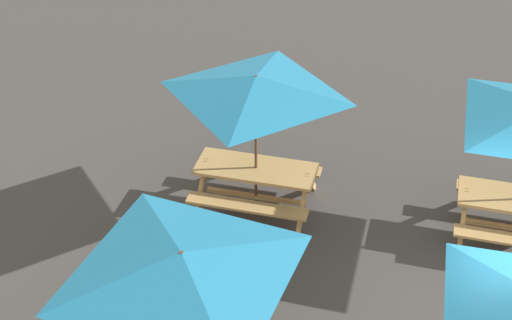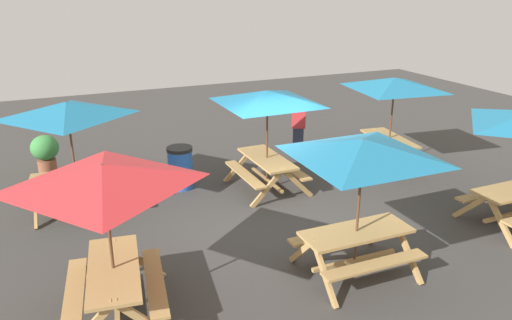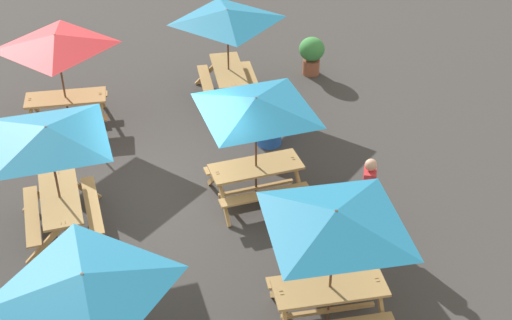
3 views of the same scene
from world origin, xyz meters
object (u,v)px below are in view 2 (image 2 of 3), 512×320
Objects in this scene: picnic_table_1 at (267,104)px; picnic_table_4 at (362,158)px; trash_bin_blue at (180,167)px; potted_plant_0 at (45,152)px; picnic_table_0 at (104,186)px; picnic_table_5 at (68,117)px; picnic_table_3 at (394,90)px; person_standing at (298,126)px.

picnic_table_4 is at bearing -3.13° from picnic_table_1.
potted_plant_0 is (2.80, -2.08, 0.10)m from trash_bin_blue.
picnic_table_0 is 0.83× the size of picnic_table_4.
picnic_table_5 is 2.73m from trash_bin_blue.
picnic_table_0 is 3.76m from picnic_table_4.
picnic_table_5 is at bearing 7.10° from trash_bin_blue.
picnic_table_4 is at bearing 109.66° from trash_bin_blue.
trash_bin_blue is (-2.27, -0.28, -1.49)m from picnic_table_5.
picnic_table_5 is (4.05, -0.58, 0.00)m from picnic_table_1.
picnic_table_3 is (-3.49, -0.13, 0.00)m from picnic_table_1.
picnic_table_4 is at bearing 139.05° from picnic_table_5.
picnic_table_4 is 5.75m from person_standing.
picnic_table_5 is (0.18, -3.89, 0.00)m from picnic_table_0.
picnic_table_0 is at bearing 96.51° from potted_plant_0.
picnic_table_0 and picnic_table_3 have the same top height.
trash_bin_blue is (5.27, -0.73, -1.49)m from picnic_table_3.
picnic_table_1 and picnic_table_3 have the same top height.
picnic_table_0 is at bearing 63.44° from trash_bin_blue.
picnic_table_5 is 1.40× the size of person_standing.
person_standing is at bearing -167.69° from trash_bin_blue.
person_standing reaches higher than trash_bin_blue.
picnic_table_3 is 5.53m from trash_bin_blue.
picnic_table_0 is 8.12m from picnic_table_3.
picnic_table_3 is 7.55m from picnic_table_5.
picnic_table_5 is 2.31× the size of potted_plant_0.
potted_plant_0 is at bearing -70.48° from picnic_table_5.
picnic_table_3 is 1.20× the size of picnic_table_5.
picnic_table_3 and picnic_table_4 have the same top height.
potted_plant_0 is at bearing 14.12° from person_standing.
picnic_table_0 reaches higher than potted_plant_0.
picnic_table_1 is 3.49m from picnic_table_3.
picnic_table_3 is at bearing -132.63° from picnic_table_4.
picnic_table_3 is (-7.36, -3.44, 0.00)m from picnic_table_0.
picnic_table_0 is 1.00× the size of picnic_table_5.
picnic_table_5 is (7.54, -0.45, 0.00)m from picnic_table_3.
picnic_table_3 reaches higher than person_standing.
picnic_table_3 reaches higher than trash_bin_blue.
person_standing is at bearing 139.67° from picnic_table_0.
picnic_table_4 is (0.14, 3.75, 0.00)m from picnic_table_1.
trash_bin_blue is at bearing 143.36° from potted_plant_0.
potted_plant_0 is at bearing -165.54° from picnic_table_0.
person_standing is at bearing -162.87° from picnic_table_5.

